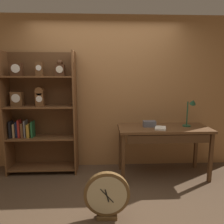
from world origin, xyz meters
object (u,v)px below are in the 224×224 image
workbench (164,133)px  round_clock_large (107,195)px  desk_lamp (190,111)px  toolbox_small (149,124)px  open_repair_manual (160,128)px  bookshelf (40,113)px

workbench → round_clock_large: size_ratio=2.56×
desk_lamp → toolbox_small: 0.67m
open_repair_manual → desk_lamp: bearing=30.2°
bookshelf → round_clock_large: (1.08, -1.31, -0.72)m
bookshelf → toolbox_small: size_ratio=10.11×
workbench → round_clock_large: (-0.92, -1.02, -0.43)m
open_repair_manual → round_clock_large: 1.36m
bookshelf → workbench: (2.00, -0.29, -0.29)m
desk_lamp → open_repair_manual: size_ratio=2.07×
round_clock_large → workbench: bearing=47.9°
toolbox_small → workbench: bearing=-14.8°
bookshelf → round_clock_large: bearing=-50.6°
workbench → toolbox_small: toolbox_small is taller
workbench → open_repair_manual: open_repair_manual is taller
desk_lamp → open_repair_manual: 0.57m
workbench → open_repair_manual: bearing=-133.5°
open_repair_manual → round_clock_large: open_repair_manual is taller
toolbox_small → round_clock_large: (-0.70, -1.08, -0.57)m
desk_lamp → round_clock_large: bearing=-141.7°
bookshelf → round_clock_large: size_ratio=3.56×
bookshelf → workbench: 2.04m
toolbox_small → open_repair_manual: bearing=-45.4°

